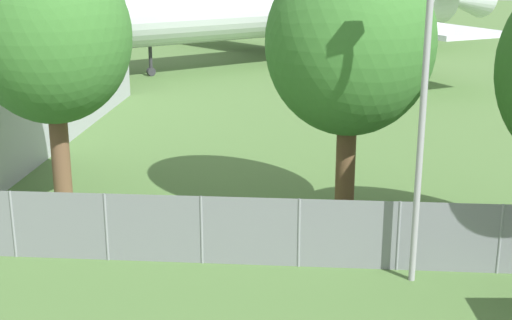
% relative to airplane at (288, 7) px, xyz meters
% --- Properties ---
extents(perimeter_fence, '(56.07, 0.07, 1.88)m').
position_rel_airplane_xyz_m(perimeter_fence, '(1.67, -36.25, -3.10)').
color(perimeter_fence, gray).
rests_on(perimeter_fence, ground).
extents(airplane, '(36.06, 30.52, 12.68)m').
position_rel_airplane_xyz_m(airplane, '(0.00, 0.00, 0.00)').
color(airplane, silver).
rests_on(airplane, ground).
extents(tree_behind_benches, '(4.78, 4.78, 8.16)m').
position_rel_airplane_xyz_m(tree_behind_benches, '(-5.84, -32.70, 1.46)').
color(tree_behind_benches, brown).
rests_on(tree_behind_benches, ground).
extents(tree_far_right, '(4.89, 4.89, 8.13)m').
position_rel_airplane_xyz_m(tree_far_right, '(2.98, -32.79, 1.36)').
color(tree_far_right, brown).
rests_on(tree_far_right, ground).
extents(light_mast, '(0.44, 0.44, 8.40)m').
position_rel_airplane_xyz_m(light_mast, '(4.53, -36.82, 1.04)').
color(light_mast, '#99999E').
rests_on(light_mast, ground).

